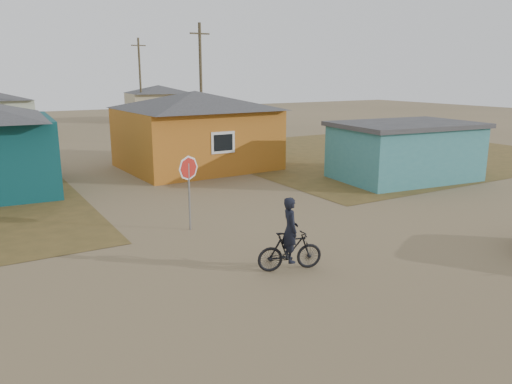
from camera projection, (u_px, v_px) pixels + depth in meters
ground at (331, 262)px, 12.88m from camera, size 120.00×120.00×0.00m
grass_ne at (375, 152)px, 30.71m from camera, size 20.00×18.00×0.00m
house_yellow at (196, 129)px, 25.36m from camera, size 7.72×6.76×3.90m
shed_turquoise at (404, 151)px, 22.73m from camera, size 6.71×4.93×2.60m
house_beige_east at (159, 102)px, 50.87m from camera, size 6.95×6.05×3.60m
utility_pole_near at (201, 83)px, 33.55m from camera, size 1.40×0.20×8.00m
utility_pole_far at (140, 80)px, 47.43m from camera, size 1.40×0.20×8.00m
stop_sign at (189, 175)px, 15.15m from camera, size 0.76×0.08×2.33m
cyclist at (290, 244)px, 12.21m from camera, size 1.70×0.92×1.85m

